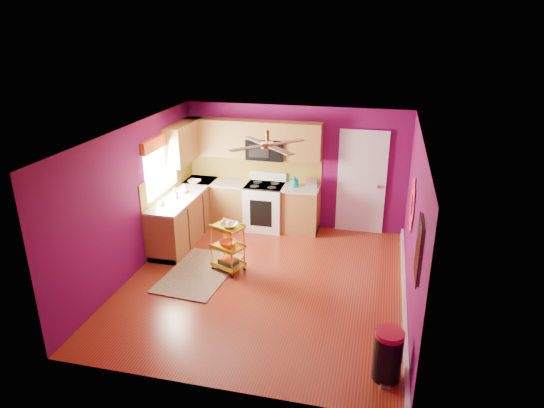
# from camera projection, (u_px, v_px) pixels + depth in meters

# --- Properties ---
(ground) EXTENTS (5.00, 5.00, 0.00)m
(ground) POSITION_uv_depth(u_px,v_px,m) (265.00, 283.00, 8.00)
(ground) COLOR maroon
(ground) RESTS_ON ground
(room_envelope) EXTENTS (4.54, 5.04, 2.52)m
(room_envelope) POSITION_uv_depth(u_px,v_px,m) (266.00, 190.00, 7.40)
(room_envelope) COLOR #630B49
(room_envelope) RESTS_ON ground
(lower_cabinets) EXTENTS (2.81, 2.31, 0.94)m
(lower_cabinets) POSITION_uv_depth(u_px,v_px,m) (222.00, 211.00, 9.78)
(lower_cabinets) COLOR brown
(lower_cabinets) RESTS_ON ground
(electric_range) EXTENTS (0.76, 0.66, 1.13)m
(electric_range) POSITION_uv_depth(u_px,v_px,m) (265.00, 206.00, 9.91)
(electric_range) COLOR white
(electric_range) RESTS_ON ground
(upper_cabinetry) EXTENTS (2.80, 2.30, 1.26)m
(upper_cabinetry) POSITION_uv_depth(u_px,v_px,m) (231.00, 141.00, 9.59)
(upper_cabinetry) COLOR brown
(upper_cabinetry) RESTS_ON ground
(left_window) EXTENTS (0.08, 1.35, 1.08)m
(left_window) POSITION_uv_depth(u_px,v_px,m) (161.00, 156.00, 8.80)
(left_window) COLOR white
(left_window) RESTS_ON ground
(panel_door) EXTENTS (0.95, 0.11, 2.15)m
(panel_door) POSITION_uv_depth(u_px,v_px,m) (361.00, 183.00, 9.57)
(panel_door) COLOR white
(panel_door) RESTS_ON ground
(right_wall_art) EXTENTS (0.04, 2.74, 1.04)m
(right_wall_art) POSITION_uv_depth(u_px,v_px,m) (415.00, 223.00, 6.69)
(right_wall_art) COLOR black
(right_wall_art) RESTS_ON ground
(ceiling_fan) EXTENTS (1.01, 1.01, 0.26)m
(ceiling_fan) POSITION_uv_depth(u_px,v_px,m) (268.00, 144.00, 7.35)
(ceiling_fan) COLOR #BF8C3F
(ceiling_fan) RESTS_ON ground
(shag_rug) EXTENTS (1.14, 1.73, 0.02)m
(shag_rug) POSITION_uv_depth(u_px,v_px,m) (199.00, 273.00, 8.28)
(shag_rug) COLOR #312010
(shag_rug) RESTS_ON ground
(rolling_cart) EXTENTS (0.62, 0.55, 0.93)m
(rolling_cart) POSITION_uv_depth(u_px,v_px,m) (228.00, 245.00, 8.22)
(rolling_cart) COLOR gold
(rolling_cart) RESTS_ON ground
(trash_can) EXTENTS (0.43, 0.43, 0.66)m
(trash_can) POSITION_uv_depth(u_px,v_px,m) (388.00, 355.00, 5.78)
(trash_can) COLOR black
(trash_can) RESTS_ON ground
(teal_kettle) EXTENTS (0.18, 0.18, 0.21)m
(teal_kettle) POSITION_uv_depth(u_px,v_px,m) (294.00, 183.00, 9.63)
(teal_kettle) COLOR teal
(teal_kettle) RESTS_ON lower_cabinets
(toaster) EXTENTS (0.22, 0.15, 0.18)m
(toaster) POSITION_uv_depth(u_px,v_px,m) (312.00, 183.00, 9.57)
(toaster) COLOR beige
(toaster) RESTS_ON lower_cabinets
(soap_bottle_a) EXTENTS (0.09, 0.09, 0.20)m
(soap_bottle_a) POSITION_uv_depth(u_px,v_px,m) (175.00, 193.00, 8.98)
(soap_bottle_a) COLOR #EA3F72
(soap_bottle_a) RESTS_ON lower_cabinets
(soap_bottle_b) EXTENTS (0.14, 0.14, 0.18)m
(soap_bottle_b) POSITION_uv_depth(u_px,v_px,m) (184.00, 189.00, 9.27)
(soap_bottle_b) COLOR white
(soap_bottle_b) RESTS_ON lower_cabinets
(counter_dish) EXTENTS (0.25, 0.25, 0.06)m
(counter_dish) POSITION_uv_depth(u_px,v_px,m) (194.00, 182.00, 9.85)
(counter_dish) COLOR white
(counter_dish) RESTS_ON lower_cabinets
(counter_cup) EXTENTS (0.12, 0.12, 0.10)m
(counter_cup) POSITION_uv_depth(u_px,v_px,m) (161.00, 203.00, 8.65)
(counter_cup) COLOR white
(counter_cup) RESTS_ON lower_cabinets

